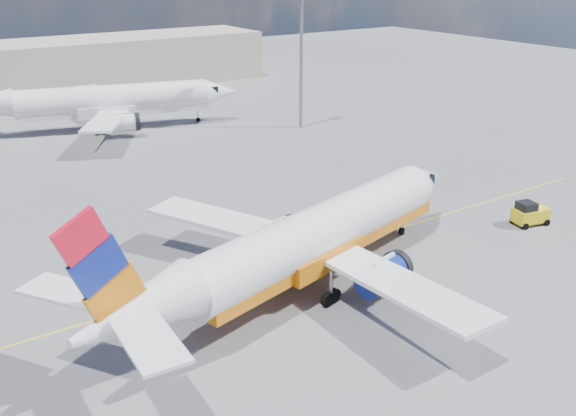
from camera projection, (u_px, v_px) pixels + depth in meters
ground at (292, 285)px, 43.13m from camera, size 240.00×240.00×0.00m
taxi_line at (268, 268)px, 45.44m from camera, size 70.00×0.15×0.01m
terminal_main at (52, 67)px, 102.03m from camera, size 70.00×14.00×8.00m
main_jet at (311, 239)px, 41.72m from camera, size 34.45×26.32×10.40m
second_jet at (105, 102)px, 80.17m from camera, size 35.45×27.05×10.71m
gse_tug at (530, 214)px, 52.43m from camera, size 3.10×2.28×2.02m
traffic_cone at (302, 248)px, 48.03m from camera, size 0.36×0.36×0.51m
floodlight_mast at (301, 28)px, 78.00m from camera, size 1.50×1.50×20.54m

